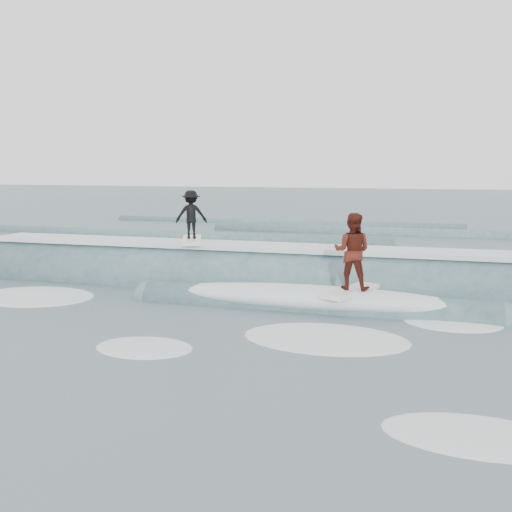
# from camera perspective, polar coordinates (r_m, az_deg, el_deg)

# --- Properties ---
(ground) EXTENTS (160.00, 160.00, 0.00)m
(ground) POSITION_cam_1_polar(r_m,az_deg,el_deg) (13.61, -3.09, -6.31)
(ground) COLOR #3A5155
(ground) RESTS_ON ground
(breaking_wave) EXTENTS (22.31, 4.00, 2.45)m
(breaking_wave) POSITION_cam_1_polar(r_m,az_deg,el_deg) (16.78, 1.33, -3.21)
(breaking_wave) COLOR #3B6163
(breaking_wave) RESTS_ON ground
(surfer_black) EXTENTS (1.22, 2.07, 1.57)m
(surfer_black) POSITION_cam_1_polar(r_m,az_deg,el_deg) (17.48, -6.49, 3.82)
(surfer_black) COLOR white
(surfer_black) RESTS_ON ground
(surfer_red) EXTENTS (1.31, 2.05, 1.99)m
(surfer_red) POSITION_cam_1_polar(r_m,az_deg,el_deg) (14.17, 9.58, 0.15)
(surfer_red) COLOR white
(surfer_red) RESTS_ON ground
(whitewater) EXTENTS (16.46, 7.53, 0.10)m
(whitewater) POSITION_cam_1_polar(r_m,az_deg,el_deg) (13.33, -6.02, -6.68)
(whitewater) COLOR white
(whitewater) RESTS_ON ground
(far_swells) EXTENTS (34.02, 8.65, 0.80)m
(far_swells) POSITION_cam_1_polar(r_m,az_deg,el_deg) (30.84, 4.72, 2.31)
(far_swells) COLOR #3B6163
(far_swells) RESTS_ON ground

